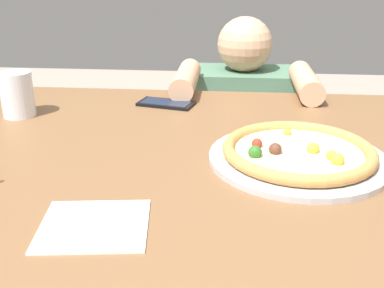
# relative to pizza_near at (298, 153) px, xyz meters

# --- Properties ---
(dining_table) EXTENTS (1.28, 0.96, 0.75)m
(dining_table) POSITION_rel_pizza_near_xyz_m (-0.24, 0.03, -0.12)
(dining_table) COLOR brown
(dining_table) RESTS_ON ground
(pizza_near) EXTENTS (0.35, 0.35, 0.04)m
(pizza_near) POSITION_rel_pizza_near_xyz_m (0.00, 0.00, 0.00)
(pizza_near) COLOR #B7B7BC
(pizza_near) RESTS_ON dining_table
(water_cup_clear) EXTENTS (0.08, 0.08, 0.11)m
(water_cup_clear) POSITION_rel_pizza_near_xyz_m (-0.67, 0.22, 0.04)
(water_cup_clear) COLOR silver
(water_cup_clear) RESTS_ON dining_table
(paper_napkin) EXTENTS (0.18, 0.16, 0.00)m
(paper_napkin) POSITION_rel_pizza_near_xyz_m (-0.33, -0.27, -0.02)
(paper_napkin) COLOR white
(paper_napkin) RESTS_ON dining_table
(cell_phone) EXTENTS (0.16, 0.11, 0.01)m
(cell_phone) POSITION_rel_pizza_near_xyz_m (-0.31, 0.35, -0.01)
(cell_phone) COLOR black
(cell_phone) RESTS_ON dining_table
(diner_seated) EXTENTS (0.42, 0.53, 0.95)m
(diner_seated) POSITION_rel_pizza_near_xyz_m (-0.10, 0.72, -0.34)
(diner_seated) COLOR #333847
(diner_seated) RESTS_ON ground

